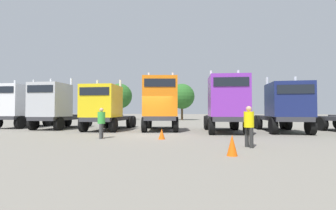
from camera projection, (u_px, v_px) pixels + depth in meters
ground at (150, 135)px, 14.29m from camera, size 200.00×200.00×0.00m
semi_truck_white at (18, 106)px, 20.13m from camera, size 3.06×6.07×4.36m
semi_truck_silver at (55, 106)px, 18.59m from camera, size 2.90×5.98×4.29m
semi_truck_yellow at (105, 108)px, 17.27m from camera, size 3.12×6.59×3.97m
semi_truck_orange at (161, 103)px, 17.01m from camera, size 3.71×6.38×4.53m
semi_truck_purple at (226, 104)px, 15.33m from camera, size 3.20×6.41×4.37m
semi_truck_navy at (284, 107)px, 15.58m from camera, size 2.81×6.43×3.94m
visitor_in_hivis at (249, 123)px, 9.28m from camera, size 0.55×0.55×1.70m
visitor_with_camera at (101, 121)px, 12.30m from camera, size 0.50×0.50×1.66m
traffic_cone_near at (162, 134)px, 11.98m from camera, size 0.36×0.36×0.55m
traffic_cone_mid at (232, 145)px, 7.54m from camera, size 0.36×0.36×0.70m
oak_far_left at (119, 96)px, 39.37m from camera, size 4.38×4.38×6.29m
oak_far_centre at (182, 96)px, 37.78m from camera, size 4.20×4.20×6.05m
oak_far_right at (283, 97)px, 34.33m from camera, size 3.79×3.79×5.47m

